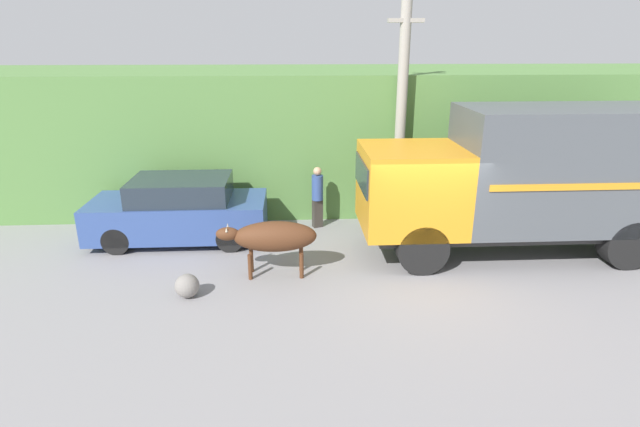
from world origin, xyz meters
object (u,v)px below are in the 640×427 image
Objects in this scene: cargo_truck at (534,177)px; roadside_rock at (187,286)px; parked_suv at (180,211)px; brown_cow at (273,237)px; pedestrian_on_hill at (317,194)px; utility_pole at (401,110)px.

cargo_truck is 15.41× the size of roadside_rock.
roadside_rock is at bearing -168.18° from cargo_truck.
roadside_rock is (0.73, -3.05, -0.55)m from parked_suv.
pedestrian_on_hill reaches higher than brown_cow.
pedestrian_on_hill is at bearing 53.71° from roadside_rock.
brown_cow reaches higher than roadside_rock.
utility_pole is at bearing 165.78° from pedestrian_on_hill.
cargo_truck is 3.49× the size of brown_cow.
cargo_truck reaches higher than pedestrian_on_hill.
cargo_truck is at bearing 12.73° from roadside_rock.
brown_cow is 2.02m from roadside_rock.
parked_suv is 3.60m from pedestrian_on_hill.
cargo_truck is 8.56m from parked_suv.
utility_pole reaches higher than brown_cow.
parked_suv is 0.72× the size of utility_pole.
parked_suv is at bearing 170.14° from cargo_truck.
pedestrian_on_hill is at bearing -172.96° from utility_pole.
parked_suv is at bearing -169.82° from utility_pole.
cargo_truck is at bearing 8.50° from brown_cow.
utility_pole is at bearing 137.41° from cargo_truck.
roadside_rock is at bearing 32.45° from pedestrian_on_hill.
cargo_truck is 8.02m from roadside_rock.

